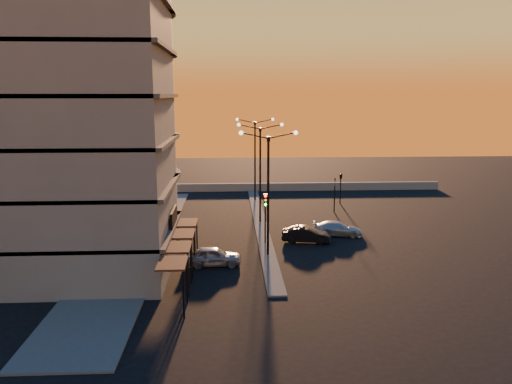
% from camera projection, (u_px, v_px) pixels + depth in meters
% --- Properties ---
extents(ground, '(120.00, 120.00, 0.00)m').
position_uv_depth(ground, '(268.00, 256.00, 38.05)').
color(ground, black).
rests_on(ground, ground).
extents(sidewalk_west, '(5.00, 40.00, 0.12)m').
position_uv_depth(sidewalk_west, '(138.00, 242.00, 41.44)').
color(sidewalk_west, '#50504E').
rests_on(sidewalk_west, ground).
extents(median, '(1.20, 36.00, 0.12)m').
position_uv_depth(median, '(260.00, 222.00, 47.84)').
color(median, '#50504E').
rests_on(median, ground).
extents(parapet, '(44.00, 0.50, 1.00)m').
position_uv_depth(parapet, '(268.00, 187.00, 63.54)').
color(parapet, gray).
rests_on(parapet, ground).
extents(building, '(14.35, 17.08, 25.00)m').
position_uv_depth(building, '(70.00, 97.00, 35.09)').
color(building, slate).
rests_on(building, ground).
extents(streetlamp_near, '(4.32, 0.32, 9.51)m').
position_uv_depth(streetlamp_near, '(268.00, 184.00, 36.98)').
color(streetlamp_near, black).
rests_on(streetlamp_near, ground).
extents(streetlamp_mid, '(4.32, 0.32, 9.51)m').
position_uv_depth(streetlamp_mid, '(260.00, 165.00, 46.78)').
color(streetlamp_mid, black).
rests_on(streetlamp_mid, ground).
extents(streetlamp_far, '(4.32, 0.32, 9.51)m').
position_uv_depth(streetlamp_far, '(255.00, 153.00, 56.58)').
color(streetlamp_far, black).
rests_on(streetlamp_far, ground).
extents(traffic_light_main, '(0.28, 0.44, 4.25)m').
position_uv_depth(traffic_light_main, '(265.00, 210.00, 40.31)').
color(traffic_light_main, black).
rests_on(traffic_light_main, ground).
extents(signal_east_a, '(0.13, 0.16, 3.60)m').
position_uv_depth(signal_east_a, '(335.00, 194.00, 51.80)').
color(signal_east_a, black).
rests_on(signal_east_a, ground).
extents(signal_east_b, '(0.42, 1.99, 3.60)m').
position_uv_depth(signal_east_b, '(341.00, 176.00, 55.57)').
color(signal_east_b, black).
rests_on(signal_east_b, ground).
extents(car_hatchback, '(4.08, 1.74, 1.37)m').
position_uv_depth(car_hatchback, '(213.00, 256.00, 35.74)').
color(car_hatchback, '#95969C').
rests_on(car_hatchback, ground).
extents(car_sedan, '(4.19, 2.15, 1.32)m').
position_uv_depth(car_sedan, '(306.00, 235.00, 41.36)').
color(car_sedan, black).
rests_on(car_sedan, ground).
extents(car_wagon, '(4.50, 2.51, 1.23)m').
position_uv_depth(car_wagon, '(337.00, 229.00, 43.36)').
color(car_wagon, '#B6BBBF').
rests_on(car_wagon, ground).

